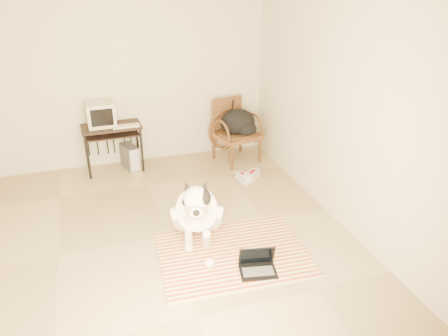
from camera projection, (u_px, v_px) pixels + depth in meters
name	position (u px, v px, depth m)	size (l,w,h in m)	color
floor	(167.00, 236.00, 4.94)	(4.50, 4.50, 0.00)	tan
wall_back	(132.00, 74.00, 6.31)	(4.50, 4.50, 0.00)	beige
wall_front	(233.00, 249.00, 2.43)	(4.50, 4.50, 0.00)	beige
wall_right	(336.00, 105.00, 4.92)	(4.50, 4.50, 0.00)	beige
rug	(233.00, 254.00, 4.62)	(1.61, 1.26, 0.02)	red
dog	(197.00, 212.00, 4.74)	(0.61, 1.21, 0.87)	silver
laptop	(257.00, 265.00, 4.33)	(0.40, 0.32, 0.25)	black
computer_desk	(112.00, 132.00, 6.28)	(0.84, 0.49, 0.69)	black
crt_monitor	(101.00, 114.00, 6.20)	(0.40, 0.38, 0.34)	beige
desk_keyboard	(126.00, 126.00, 6.21)	(0.37, 0.14, 0.02)	beige
pc_tower	(130.00, 157.00, 6.54)	(0.26, 0.41, 0.35)	#4D4D4F
rattan_chair	(235.00, 131.00, 6.71)	(0.75, 0.74, 0.94)	brown
backpack	(239.00, 123.00, 6.59)	(0.54, 0.47, 0.40)	black
sneaker_left	(244.00, 178.00, 6.19)	(0.16, 0.29, 0.10)	white
sneaker_right	(252.00, 176.00, 6.24)	(0.32, 0.31, 0.11)	white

